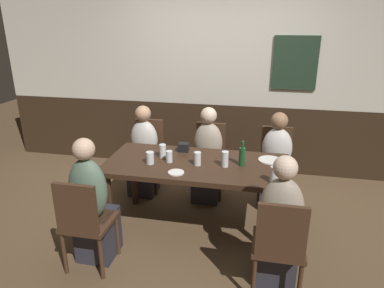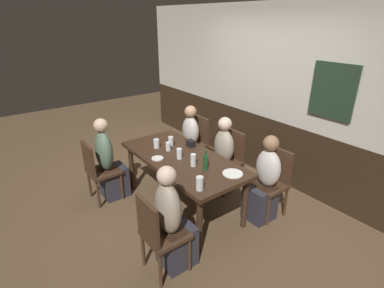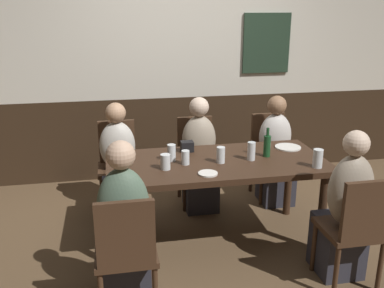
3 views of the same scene
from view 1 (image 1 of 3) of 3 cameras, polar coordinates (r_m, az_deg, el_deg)
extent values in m
plane|color=brown|center=(3.85, 0.70, -13.23)|extent=(12.00, 12.00, 0.00)
cube|color=#332316|center=(5.12, 4.25, 1.29)|extent=(6.40, 0.10, 0.95)
cube|color=beige|center=(4.87, 4.65, 15.94)|extent=(6.40, 0.10, 1.65)
cube|color=#233828|center=(4.80, 16.40, 12.49)|extent=(0.56, 0.03, 0.68)
cube|color=#382316|center=(3.51, 0.75, -3.43)|extent=(1.82, 0.85, 0.05)
cylinder|color=#382316|center=(3.62, -13.25, -9.82)|extent=(0.07, 0.07, 0.69)
cylinder|color=#382316|center=(3.34, 13.67, -12.63)|extent=(0.07, 0.07, 0.69)
cylinder|color=#382316|center=(4.18, -9.37, -5.31)|extent=(0.07, 0.07, 0.69)
cylinder|color=#382316|center=(3.94, 13.46, -7.27)|extent=(0.07, 0.07, 0.69)
cube|color=#422B1C|center=(4.28, 13.33, -3.72)|extent=(0.40, 0.40, 0.04)
cube|color=#422B1C|center=(4.36, 13.53, 0.04)|extent=(0.36, 0.04, 0.43)
cylinder|color=#422B1C|center=(4.23, 15.43, -7.57)|extent=(0.04, 0.04, 0.41)
cylinder|color=#422B1C|center=(4.22, 10.80, -7.28)|extent=(0.04, 0.04, 0.41)
cylinder|color=#422B1C|center=(4.54, 15.22, -5.62)|extent=(0.04, 0.04, 0.41)
cylinder|color=#422B1C|center=(4.52, 10.91, -5.34)|extent=(0.04, 0.04, 0.41)
cube|color=#422B1C|center=(2.94, 13.80, -15.57)|extent=(0.40, 0.40, 0.04)
cube|color=#422B1C|center=(2.66, 14.32, -13.67)|extent=(0.36, 0.04, 0.43)
cylinder|color=#422B1C|center=(3.20, 10.21, -16.92)|extent=(0.04, 0.04, 0.41)
cylinder|color=#422B1C|center=(3.22, 16.54, -17.25)|extent=(0.04, 0.04, 0.41)
cylinder|color=#422B1C|center=(2.93, 9.96, -20.87)|extent=(0.04, 0.04, 0.41)
cylinder|color=#422B1C|center=(2.96, 17.02, -21.19)|extent=(0.04, 0.04, 0.41)
cube|color=#422B1C|center=(4.32, 2.67, -2.95)|extent=(0.40, 0.40, 0.04)
cube|color=#422B1C|center=(4.40, 3.09, 0.76)|extent=(0.36, 0.04, 0.43)
cylinder|color=#422B1C|center=(4.24, 4.53, -6.80)|extent=(0.04, 0.04, 0.41)
cylinder|color=#422B1C|center=(4.29, 0.00, -6.41)|extent=(0.04, 0.04, 0.41)
cylinder|color=#422B1C|center=(4.55, 5.09, -4.91)|extent=(0.04, 0.04, 0.41)
cylinder|color=#422B1C|center=(4.59, 0.86, -4.57)|extent=(0.04, 0.04, 0.41)
cube|color=#422B1C|center=(4.50, -7.45, -2.13)|extent=(0.40, 0.40, 0.04)
cube|color=#422B1C|center=(4.58, -6.86, 1.42)|extent=(0.36, 0.04, 0.43)
cylinder|color=#422B1C|center=(4.40, -5.92, -5.84)|extent=(0.04, 0.04, 0.41)
cylinder|color=#422B1C|center=(4.50, -10.07, -5.40)|extent=(0.04, 0.04, 0.41)
cylinder|color=#422B1C|center=(4.69, -4.69, -4.08)|extent=(0.04, 0.04, 0.41)
cylinder|color=#422B1C|center=(4.79, -8.60, -3.71)|extent=(0.04, 0.04, 0.41)
cube|color=#422B1C|center=(3.25, -16.31, -12.04)|extent=(0.40, 0.40, 0.04)
cube|color=#422B1C|center=(3.00, -18.32, -9.93)|extent=(0.36, 0.04, 0.43)
cylinder|color=#422B1C|center=(3.57, -17.17, -13.30)|extent=(0.04, 0.04, 0.41)
cylinder|color=#422B1C|center=(3.43, -12.01, -14.25)|extent=(0.04, 0.04, 0.41)
cylinder|color=#422B1C|center=(3.33, -20.00, -16.29)|extent=(0.04, 0.04, 0.41)
cylinder|color=#422B1C|center=(3.19, -14.51, -17.51)|extent=(0.04, 0.04, 0.41)
cube|color=#2D2D38|center=(4.25, 13.14, -6.95)|extent=(0.32, 0.34, 0.45)
ellipsoid|color=silver|center=(4.15, 13.62, -0.64)|extent=(0.34, 0.22, 0.48)
sphere|color=#936B4C|center=(4.05, 13.99, 3.68)|extent=(0.19, 0.19, 0.19)
cube|color=#2D2D38|center=(3.16, 13.43, -17.25)|extent=(0.32, 0.34, 0.45)
ellipsoid|color=tan|center=(2.82, 14.27, -10.29)|extent=(0.34, 0.22, 0.54)
sphere|color=beige|center=(2.66, 14.90, -3.73)|extent=(0.18, 0.18, 0.18)
cube|color=#2D2D38|center=(4.29, 2.35, -6.14)|extent=(0.32, 0.34, 0.45)
ellipsoid|color=tan|center=(4.19, 2.64, 0.23)|extent=(0.34, 0.22, 0.50)
sphere|color=beige|center=(4.09, 2.71, 4.65)|extent=(0.19, 0.19, 0.19)
cube|color=#2D2D38|center=(4.47, -7.87, -5.17)|extent=(0.32, 0.34, 0.45)
ellipsoid|color=beige|center=(4.38, -7.76, 0.81)|extent=(0.34, 0.22, 0.48)
sphere|color=tan|center=(4.28, -7.96, 4.91)|extent=(0.19, 0.19, 0.19)
cube|color=#2D2D38|center=(3.46, -14.97, -13.85)|extent=(0.32, 0.34, 0.45)
ellipsoid|color=#56705B|center=(3.14, -16.50, -7.02)|extent=(0.34, 0.22, 0.56)
sphere|color=#DBB293|center=(3.00, -17.17, -0.81)|extent=(0.19, 0.19, 0.19)
cylinder|color=silver|center=(3.62, -4.79, -1.14)|extent=(0.07, 0.07, 0.14)
cylinder|color=gold|center=(3.63, -4.78, -1.32)|extent=(0.06, 0.06, 0.12)
cylinder|color=silver|center=(3.15, 13.25, -4.90)|extent=(0.08, 0.08, 0.15)
cylinder|color=#B26623|center=(3.16, 13.21, -5.30)|extent=(0.07, 0.07, 0.10)
cylinder|color=silver|center=(3.43, 0.89, -2.39)|extent=(0.07, 0.07, 0.14)
cylinder|color=#331E14|center=(3.44, 0.88, -2.88)|extent=(0.06, 0.06, 0.07)
cylinder|color=silver|center=(3.51, -3.72, -2.04)|extent=(0.07, 0.07, 0.12)
cylinder|color=#C6842D|center=(3.51, -3.71, -2.33)|extent=(0.06, 0.06, 0.08)
cylinder|color=silver|center=(3.40, 5.37, -2.46)|extent=(0.07, 0.07, 0.15)
cylinder|color=gold|center=(3.41, 5.36, -2.80)|extent=(0.06, 0.06, 0.11)
cylinder|color=silver|center=(3.49, -6.82, -2.24)|extent=(0.08, 0.08, 0.12)
cylinder|color=silver|center=(3.49, -6.81, -2.45)|extent=(0.07, 0.07, 0.10)
cylinder|color=#194723|center=(3.44, 8.13, -2.07)|extent=(0.06, 0.06, 0.18)
cylinder|color=#194723|center=(3.40, 8.23, -0.09)|extent=(0.03, 0.03, 0.07)
cylinder|color=white|center=(3.64, 12.52, -2.56)|extent=(0.23, 0.23, 0.01)
cylinder|color=white|center=(3.28, -2.61, -4.64)|extent=(0.15, 0.15, 0.01)
cube|color=black|center=(3.79, -1.38, -0.53)|extent=(0.11, 0.09, 0.09)
camera|label=2|loc=(2.53, 75.31, 11.92)|focal=27.57mm
camera|label=3|loc=(1.46, -81.48, -2.31)|focal=40.43mm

